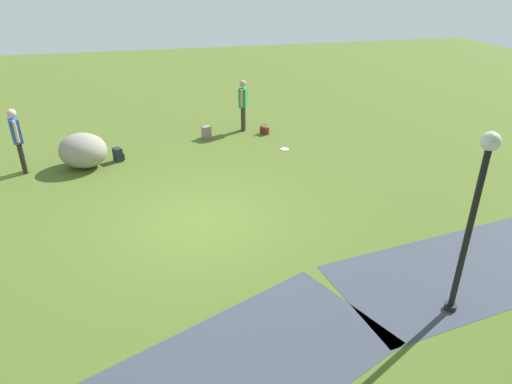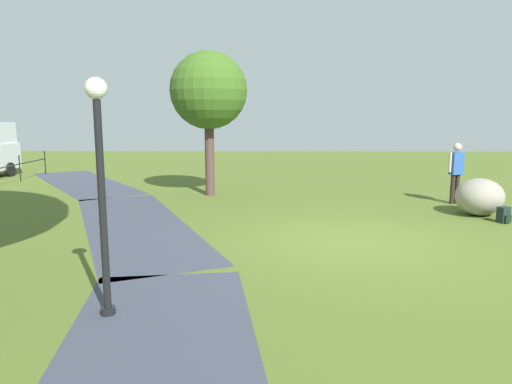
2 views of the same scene
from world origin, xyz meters
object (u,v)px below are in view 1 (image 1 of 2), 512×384
woman_with_handbag (243,102)px  backpack_by_boulder (118,155)px  man_near_boulder (17,136)px  frisbee_on_grass (285,149)px  lamp_post (475,207)px  lawn_boulder (83,151)px  handbag_on_grass (264,130)px  spare_backpack_on_lawn (206,132)px

woman_with_handbag → backpack_by_boulder: 4.64m
woman_with_handbag → man_near_boulder: 7.02m
frisbee_on_grass → man_near_boulder: bearing=-0.5°
lamp_post → backpack_by_boulder: bearing=-55.4°
lamp_post → frisbee_on_grass: size_ratio=11.76×
man_near_boulder → lawn_boulder: bearing=-179.2°
lamp_post → backpack_by_boulder: size_ratio=7.86×
handbag_on_grass → lawn_boulder: bearing=14.6°
spare_backpack_on_lawn → man_near_boulder: bearing=16.7°
man_near_boulder → spare_backpack_on_lawn: size_ratio=4.56×
handbag_on_grass → frisbee_on_grass: (-0.24, 1.57, -0.13)m
lamp_post → woman_with_handbag: 10.04m
lamp_post → spare_backpack_on_lawn: 9.99m
backpack_by_boulder → frisbee_on_grass: (-5.04, 0.29, -0.18)m
lamp_post → handbag_on_grass: bearing=-85.4°
woman_with_handbag → lamp_post: bearing=97.9°
woman_with_handbag → backpack_by_boulder: woman_with_handbag is taller
lawn_boulder → woman_with_handbag: 5.52m
man_near_boulder → handbag_on_grass: 7.53m
backpack_by_boulder → frisbee_on_grass: size_ratio=1.50×
man_near_boulder → frisbee_on_grass: bearing=179.5°
lamp_post → lawn_boulder: lamp_post is taller
lawn_boulder → woman_with_handbag: woman_with_handbag is taller
man_near_boulder → backpack_by_boulder: bearing=-174.7°
man_near_boulder → backpack_by_boulder: man_near_boulder is taller
woman_with_handbag → spare_backpack_on_lawn: size_ratio=4.38×
backpack_by_boulder → spare_backpack_on_lawn: (-2.81, -1.37, 0.00)m
handbag_on_grass → lamp_post: bearing=94.6°
spare_backpack_on_lawn → lawn_boulder: bearing=22.9°
man_near_boulder → handbag_on_grass: size_ratio=4.80×
spare_backpack_on_lawn → frisbee_on_grass: size_ratio=1.50×
man_near_boulder → frisbee_on_grass: (-7.56, 0.06, -1.06)m
woman_with_handbag → man_near_boulder: man_near_boulder is taller
lawn_boulder → spare_backpack_on_lawn: size_ratio=4.54×
lawn_boulder → woman_with_handbag: size_ratio=1.04×
lawn_boulder → handbag_on_grass: bearing=-165.4°
lawn_boulder → backpack_by_boulder: (-0.92, -0.21, -0.30)m
handbag_on_grass → frisbee_on_grass: handbag_on_grass is taller
spare_backpack_on_lawn → frisbee_on_grass: 2.78m
woman_with_handbag → frisbee_on_grass: bearing=111.9°
spare_backpack_on_lawn → backpack_by_boulder: bearing=26.0°
lawn_boulder → woman_with_handbag: (-5.11, -2.04, 0.53)m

